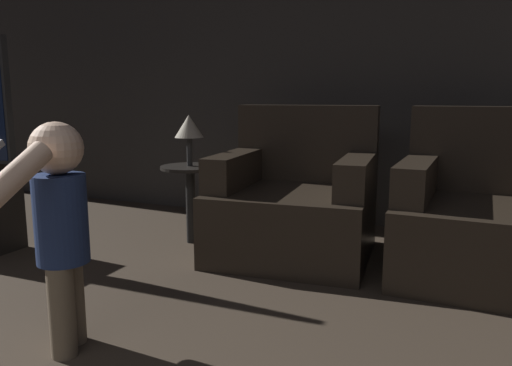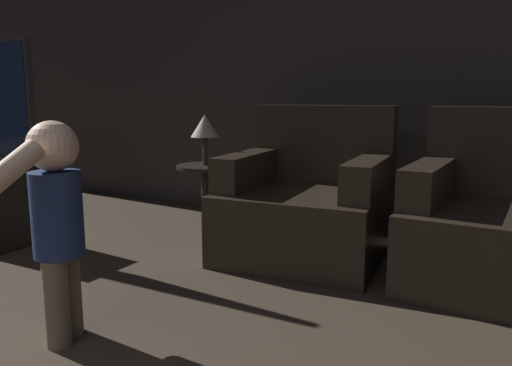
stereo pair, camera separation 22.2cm
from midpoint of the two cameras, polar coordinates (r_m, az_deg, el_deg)
name	(u,v)px [view 1 (the left image)]	position (r m, az deg, el deg)	size (l,w,h in m)	color
wall_back	(351,43)	(3.70, 9.07, 15.48)	(8.40, 0.05, 2.60)	#33302D
armchair_left	(296,203)	(2.97, 2.43, -2.36)	(0.95, 0.93, 0.88)	black
armchair_right	(489,220)	(2.79, 23.03, -3.93)	(0.91, 0.89, 0.88)	black
person_toddler	(59,219)	(1.95, -24.65, -3.83)	(0.19, 0.56, 0.85)	brown
side_table	(190,182)	(3.20, -9.51, 0.04)	(0.37, 0.37, 0.50)	black
lamp	(189,127)	(3.16, -9.69, 6.28)	(0.18, 0.18, 0.32)	#262626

